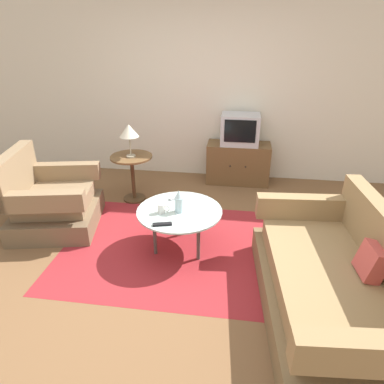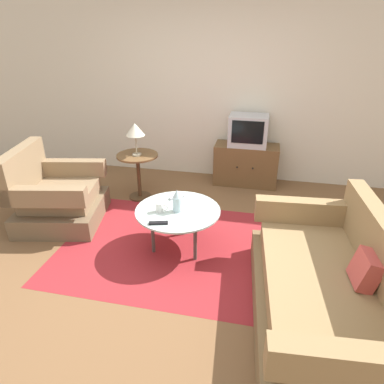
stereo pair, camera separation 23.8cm
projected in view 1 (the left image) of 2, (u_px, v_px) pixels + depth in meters
name	position (u px, v px, depth m)	size (l,w,h in m)	color
ground_plane	(173.00, 259.00, 3.44)	(16.00, 16.00, 0.00)	brown
back_wall	(201.00, 86.00, 4.93)	(9.00, 0.12, 2.70)	beige
area_rug	(180.00, 248.00, 3.61)	(2.48, 1.82, 0.00)	maroon
armchair	(50.00, 202.00, 3.90)	(1.08, 1.11, 0.91)	brown
couch	(334.00, 285.00, 2.68)	(1.10, 1.88, 0.86)	brown
coffee_table	(179.00, 213.00, 3.43)	(0.86, 0.86, 0.46)	#B2C6C1
side_table	(132.00, 168.00, 4.45)	(0.54, 0.54, 0.62)	brown
tv_stand	(238.00, 163.00, 5.04)	(0.91, 0.42, 0.60)	brown
television	(240.00, 129.00, 4.81)	(0.54, 0.39, 0.43)	#B7B7BC
table_lamp	(129.00, 131.00, 4.20)	(0.24, 0.24, 0.42)	#9E937A
vase	(179.00, 202.00, 3.34)	(0.09, 0.09, 0.24)	silver
mug	(162.00, 208.00, 3.34)	(0.12, 0.07, 0.10)	white
tv_remote_dark	(162.00, 224.00, 3.15)	(0.18, 0.09, 0.02)	black
tv_remote_silver	(176.00, 198.00, 3.64)	(0.16, 0.14, 0.02)	#B2B2B7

